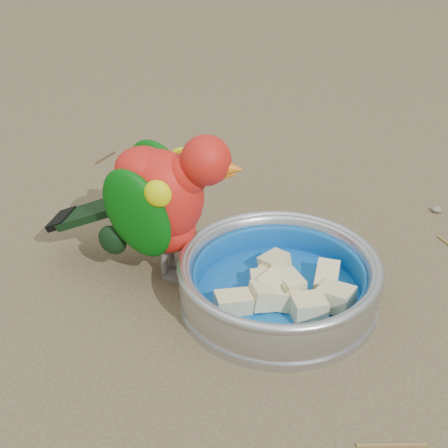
% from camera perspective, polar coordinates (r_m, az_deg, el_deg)
% --- Properties ---
extents(ground, '(60.00, 60.00, 0.00)m').
position_cam_1_polar(ground, '(0.81, -1.53, -7.93)').
color(ground, brown).
extents(food_bowl, '(0.24, 0.24, 0.02)m').
position_cam_1_polar(food_bowl, '(0.83, 4.52, -6.16)').
color(food_bowl, '#B2B2BA').
rests_on(food_bowl, ground).
extents(bowl_wall, '(0.24, 0.24, 0.04)m').
position_cam_1_polar(bowl_wall, '(0.82, 4.61, -4.50)').
color(bowl_wall, '#B2B2BA').
rests_on(bowl_wall, food_bowl).
extents(fruit_wedges, '(0.14, 0.14, 0.03)m').
position_cam_1_polar(fruit_wedges, '(0.82, 4.59, -4.89)').
color(fruit_wedges, beige).
rests_on(fruit_wedges, food_bowl).
extents(lory_parrot, '(0.23, 0.11, 0.19)m').
position_cam_1_polar(lory_parrot, '(0.84, -5.20, 1.37)').
color(lory_parrot, red).
rests_on(lory_parrot, ground).
extents(ground_debris, '(0.90, 0.80, 0.01)m').
position_cam_1_polar(ground_debris, '(0.87, -0.60, -4.67)').
color(ground_debris, olive).
rests_on(ground_debris, ground).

